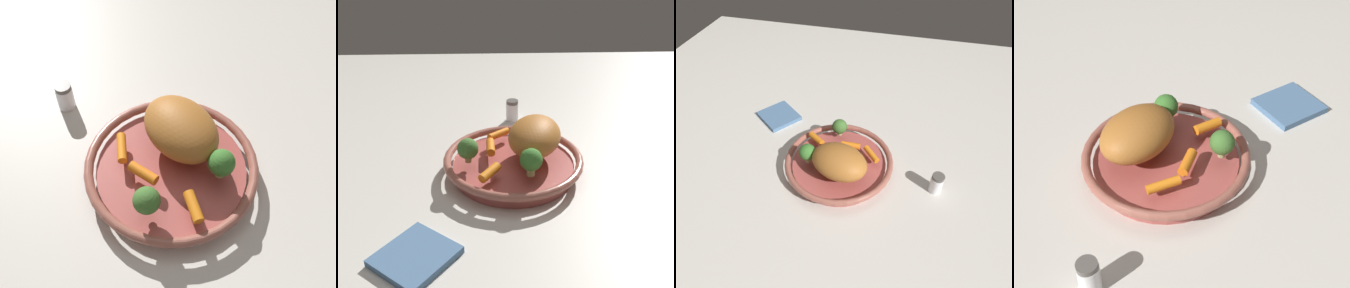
{
  "view_description": "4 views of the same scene",
  "coord_description": "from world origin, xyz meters",
  "views": [
    {
      "loc": [
        0.27,
        -0.37,
        0.72
      ],
      "look_at": [
        -0.02,
        0.01,
        0.08
      ],
      "focal_mm": 48.08,
      "sensor_mm": 36.0,
      "label": 1
    },
    {
      "loc": [
        0.81,
        -0.05,
        0.52
      ],
      "look_at": [
        -0.01,
        -0.02,
        0.07
      ],
      "focal_mm": 44.02,
      "sensor_mm": 36.0,
      "label": 2
    },
    {
      "loc": [
        -0.16,
        0.58,
        0.69
      ],
      "look_at": [
        -0.01,
        -0.03,
        0.08
      ],
      "focal_mm": 31.97,
      "sensor_mm": 36.0,
      "label": 3
    },
    {
      "loc": [
        -0.64,
        -0.27,
        0.68
      ],
      "look_at": [
        0.02,
        -0.03,
        0.06
      ],
      "focal_mm": 53.21,
      "sensor_mm": 36.0,
      "label": 4
    }
  ],
  "objects": [
    {
      "name": "ground_plane",
      "position": [
        0.0,
        0.0,
        0.0
      ],
      "size": [
        1.95,
        1.95,
        0.0
      ],
      "primitive_type": "plane",
      "color": "beige"
    },
    {
      "name": "serving_bowl",
      "position": [
        0.0,
        0.0,
        0.02
      ],
      "size": [
        0.32,
        0.32,
        0.05
      ],
      "color": "#A84C47",
      "rests_on": "ground_plane"
    },
    {
      "name": "roast_chicken_piece",
      "position": [
        -0.01,
        0.05,
        0.09
      ],
      "size": [
        0.19,
        0.16,
        0.08
      ],
      "primitive_type": "ellipsoid",
      "rotation": [
        0.0,
        0.0,
        2.86
      ],
      "color": "#A76429",
      "rests_on": "serving_bowl"
    },
    {
      "name": "baby_carrot_right",
      "position": [
        0.09,
        -0.05,
        0.06
      ],
      "size": [
        0.06,
        0.05,
        0.02
      ],
      "primitive_type": "cylinder",
      "rotation": [
        1.52,
        0.0,
        4.08
      ],
      "color": "orange",
      "rests_on": "serving_bowl"
    },
    {
      "name": "baby_carrot_left",
      "position": [
        -0.02,
        -0.05,
        0.06
      ],
      "size": [
        0.06,
        0.02,
        0.02
      ],
      "primitive_type": "cylinder",
      "rotation": [
        1.57,
        0.0,
        4.74
      ],
      "color": "orange",
      "rests_on": "serving_bowl"
    },
    {
      "name": "baby_carrot_near_rim",
      "position": [
        -0.09,
        -0.03,
        0.05
      ],
      "size": [
        0.05,
        0.06,
        0.02
      ],
      "primitive_type": "cylinder",
      "rotation": [
        1.61,
        0.0,
        3.89
      ],
      "color": "orange",
      "rests_on": "serving_bowl"
    },
    {
      "name": "broccoli_floret_edge",
      "position": [
        0.02,
        -0.1,
        0.08
      ],
      "size": [
        0.05,
        0.05,
        0.06
      ],
      "color": "tan",
      "rests_on": "serving_bowl"
    },
    {
      "name": "broccoli_floret_small",
      "position": [
        0.08,
        0.03,
        0.08
      ],
      "size": [
        0.05,
        0.05,
        0.06
      ],
      "color": "#9BA666",
      "rests_on": "serving_bowl"
    },
    {
      "name": "salt_shaker",
      "position": [
        -0.28,
        0.01,
        0.03
      ],
      "size": [
        0.04,
        0.04,
        0.06
      ],
      "color": "white",
      "rests_on": "ground_plane"
    },
    {
      "name": "dish_towel",
      "position": [
        0.27,
        -0.18,
        0.01
      ],
      "size": [
        0.17,
        0.17,
        0.01
      ],
      "primitive_type": "cube",
      "rotation": [
        0.0,
        0.0,
        -0.66
      ],
      "color": "#4C7099",
      "rests_on": "ground_plane"
    }
  ]
}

